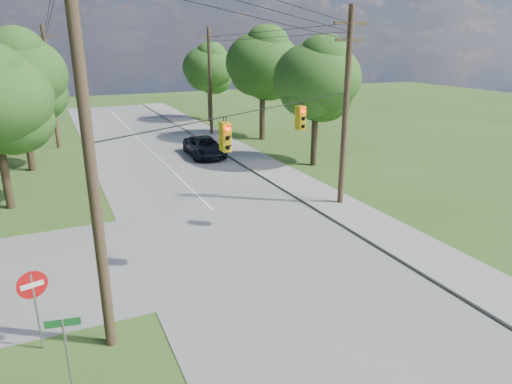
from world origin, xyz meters
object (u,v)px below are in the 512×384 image
pole_north_w (51,87)px  car_main_north (205,147)px  pole_sw (88,143)px  do_not_enter_sign (34,294)px  pole_north_e (210,81)px  pole_ne (346,107)px

pole_north_w → car_main_north: size_ratio=1.83×
pole_sw → pole_north_w: (-0.40, 29.60, -1.10)m
pole_sw → pole_north_w: bearing=90.8°
pole_north_w → do_not_enter_sign: size_ratio=3.87×
do_not_enter_sign → pole_sw: bearing=-33.5°
pole_north_e → car_main_north: 9.85m
car_main_north → do_not_enter_sign: bearing=-117.2°
pole_north_e → pole_sw: bearing=-114.5°
pole_north_w → do_not_enter_sign: pole_north_w is taller
pole_sw → pole_north_w: size_ratio=1.20×
pole_north_e → pole_north_w: 13.90m
pole_ne → car_main_north: (-3.40, 13.83, -4.68)m
pole_sw → do_not_enter_sign: size_ratio=4.65×
pole_ne → car_main_north: 14.99m
pole_sw → pole_north_e: size_ratio=1.20×
pole_sw → do_not_enter_sign: pole_sw is taller
pole_sw → pole_north_w: pole_sw is taller
pole_north_e → pole_ne: bearing=-90.0°
do_not_enter_sign → pole_north_w: bearing=70.9°
pole_north_w → do_not_enter_sign: 29.22m
pole_north_e → car_main_north: (-3.40, -8.17, -4.34)m
car_main_north → do_not_enter_sign: do_not_enter_sign is taller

